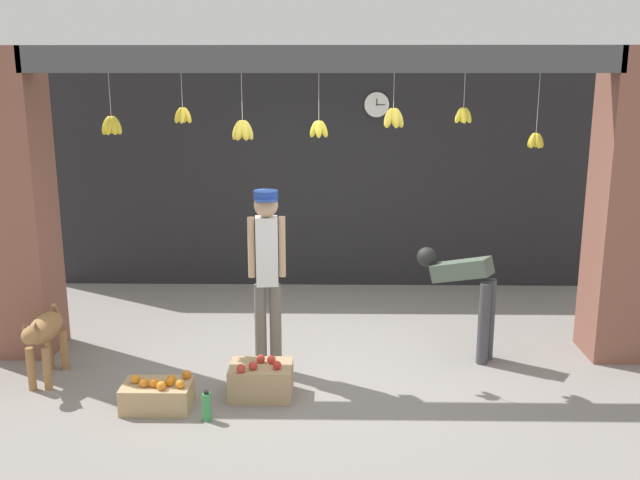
# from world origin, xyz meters

# --- Properties ---
(ground_plane) EXTENTS (60.00, 60.00, 0.00)m
(ground_plane) POSITION_xyz_m (0.00, 0.00, 0.00)
(ground_plane) COLOR gray
(shop_back_wall) EXTENTS (7.30, 0.12, 2.98)m
(shop_back_wall) POSITION_xyz_m (0.00, 2.66, 1.49)
(shop_back_wall) COLOR #232326
(shop_back_wall) RESTS_ON ground_plane
(shop_pillar_left) EXTENTS (0.70, 0.60, 2.98)m
(shop_pillar_left) POSITION_xyz_m (-3.00, 0.30, 1.49)
(shop_pillar_left) COLOR brown
(shop_pillar_left) RESTS_ON ground_plane
(shop_pillar_right) EXTENTS (0.70, 0.60, 2.98)m
(shop_pillar_right) POSITION_xyz_m (3.00, 0.30, 1.49)
(shop_pillar_right) COLOR brown
(shop_pillar_right) RESTS_ON ground_plane
(storefront_awning) EXTENTS (5.40, 0.29, 0.92)m
(storefront_awning) POSITION_xyz_m (-0.02, 0.12, 2.82)
(storefront_awning) COLOR #4C4C51
(dog) EXTENTS (0.25, 0.85, 0.67)m
(dog) POSITION_xyz_m (-2.47, -0.46, 0.46)
(dog) COLOR #9E7042
(dog) RESTS_ON ground_plane
(shopkeeper) EXTENTS (0.34, 0.29, 1.72)m
(shopkeeper) POSITION_xyz_m (-0.48, -0.19, 1.03)
(shopkeeper) COLOR #6B665B
(shopkeeper) RESTS_ON ground_plane
(worker_stooping) EXTENTS (0.74, 0.56, 1.05)m
(worker_stooping) POSITION_xyz_m (1.42, 0.19, 0.70)
(worker_stooping) COLOR #424247
(worker_stooping) RESTS_ON ground_plane
(fruit_crate_oranges) EXTENTS (0.57, 0.36, 0.29)m
(fruit_crate_oranges) POSITION_xyz_m (-1.34, -0.98, 0.12)
(fruit_crate_oranges) COLOR tan
(fruit_crate_oranges) RESTS_ON ground_plane
(fruit_crate_apples) EXTENTS (0.54, 0.40, 0.36)m
(fruit_crate_apples) POSITION_xyz_m (-0.49, -0.73, 0.15)
(fruit_crate_apples) COLOR tan
(fruit_crate_apples) RESTS_ON ground_plane
(water_bottle) EXTENTS (0.07, 0.07, 0.26)m
(water_bottle) POSITION_xyz_m (-0.89, -1.19, 0.12)
(water_bottle) COLOR #38934C
(water_bottle) RESTS_ON ground_plane
(wall_clock) EXTENTS (0.33, 0.03, 0.33)m
(wall_clock) POSITION_xyz_m (0.67, 2.58, 2.35)
(wall_clock) COLOR black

